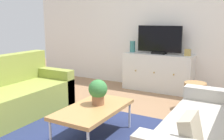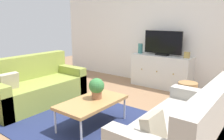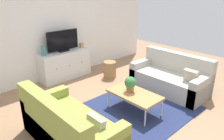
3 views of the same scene
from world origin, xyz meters
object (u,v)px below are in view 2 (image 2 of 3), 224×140
at_px(couch_right_side, 187,135).
at_px(potted_plant, 97,87).
at_px(flat_screen_tv, 163,43).
at_px(coffee_table, 92,103).
at_px(mantel_clock, 187,55).
at_px(couch_left_side, 34,88).
at_px(wicker_basket, 187,94).
at_px(tv_console, 161,71).
at_px(glass_vase, 140,48).

bearing_deg(couch_right_side, potted_plant, 177.45).
relative_size(potted_plant, flat_screen_tv, 0.35).
height_order(coffee_table, potted_plant, potted_plant).
relative_size(potted_plant, mantel_clock, 2.39).
bearing_deg(mantel_clock, flat_screen_tv, 177.98).
relative_size(couch_left_side, coffee_table, 1.69).
bearing_deg(wicker_basket, couch_right_side, -71.36).
bearing_deg(tv_console, potted_plant, -88.82).
height_order(mantel_clock, wicker_basket, mantel_clock).
bearing_deg(wicker_basket, glass_vase, 151.22).
relative_size(mantel_clock, wicker_basket, 0.29).
height_order(coffee_table, flat_screen_tv, flat_screen_tv).
bearing_deg(potted_plant, wicker_basket, 60.74).
bearing_deg(coffee_table, couch_left_side, 178.09).
distance_m(flat_screen_tv, glass_vase, 0.59).
bearing_deg(tv_console, mantel_clock, 0.00).
bearing_deg(flat_screen_tv, potted_plant, -88.83).
bearing_deg(coffee_table, potted_plant, 92.75).
height_order(coffee_table, tv_console, tv_console).
height_order(flat_screen_tv, glass_vase, flat_screen_tv).
xyz_separation_m(couch_right_side, tv_console, (-1.42, 2.37, 0.08)).
xyz_separation_m(flat_screen_tv, glass_vase, (-0.57, -0.02, -0.16)).
distance_m(couch_right_side, tv_console, 2.77).
xyz_separation_m(couch_right_side, coffee_table, (-1.37, -0.05, 0.08)).
relative_size(coffee_table, wicker_basket, 2.33).
height_order(couch_left_side, couch_right_side, same).
bearing_deg(tv_console, flat_screen_tv, 90.00).
height_order(potted_plant, wicker_basket, potted_plant).
bearing_deg(wicker_basket, flat_screen_tv, 137.38).
distance_m(flat_screen_tv, mantel_clock, 0.60).
bearing_deg(coffee_table, couch_right_side, 2.10).
bearing_deg(potted_plant, glass_vase, 104.88).
distance_m(couch_right_side, wicker_basket, 1.66).
bearing_deg(coffee_table, mantel_clock, 78.03).
xyz_separation_m(couch_left_side, couch_right_side, (2.87, 0.00, 0.00)).
distance_m(coffee_table, flat_screen_tv, 2.53).
xyz_separation_m(flat_screen_tv, wicker_basket, (0.89, -0.82, -0.79)).
relative_size(couch_right_side, glass_vase, 7.49).
bearing_deg(potted_plant, flat_screen_tv, 91.17).
height_order(flat_screen_tv, mantel_clock, flat_screen_tv).
relative_size(couch_left_side, tv_console, 1.28).
distance_m(coffee_table, tv_console, 2.43).
xyz_separation_m(coffee_table, tv_console, (-0.05, 2.42, 0.00)).
height_order(couch_right_side, coffee_table, couch_right_side).
bearing_deg(glass_vase, potted_plant, -75.12).
height_order(couch_left_side, tv_console, couch_left_side).
height_order(couch_left_side, wicker_basket, couch_left_side).
relative_size(glass_vase, wicker_basket, 0.53).
height_order(glass_vase, mantel_clock, glass_vase).
xyz_separation_m(couch_left_side, potted_plant, (1.50, 0.06, 0.28)).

